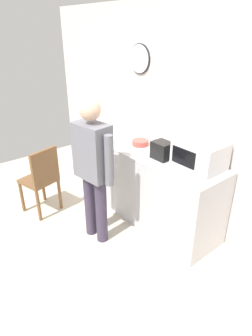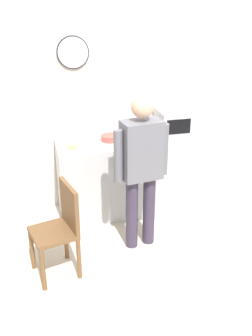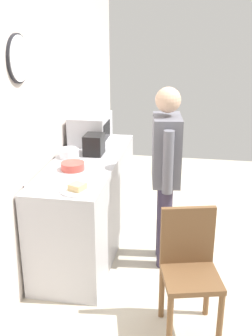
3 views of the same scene
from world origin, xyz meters
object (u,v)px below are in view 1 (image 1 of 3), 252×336
at_px(fork_utensil, 133,133).
at_px(spoon_utensil, 147,152).
at_px(wooden_chair, 42,178).
at_px(toaster, 162,150).
at_px(microwave, 200,154).
at_px(cereal_bowl, 166,147).
at_px(sandwich_plate, 107,137).
at_px(salad_bowl, 140,143).
at_px(person_standing, 93,164).

height_order(fork_utensil, spoon_utensil, same).
bearing_deg(wooden_chair, toaster, 40.01).
bearing_deg(fork_utensil, microwave, -7.15).
bearing_deg(cereal_bowl, spoon_utensil, -110.89).
bearing_deg(toaster, spoon_utensil, -175.10).
xyz_separation_m(microwave, wooden_chair, (-1.59, -1.13, -0.57)).
distance_m(sandwich_plate, toaster, 0.94).
height_order(salad_bowl, person_standing, person_standing).
xyz_separation_m(sandwich_plate, wooden_chair, (-0.25, -0.90, -0.43)).
bearing_deg(salad_bowl, sandwich_plate, -159.24).
xyz_separation_m(cereal_bowl, fork_utensil, (-0.73, 0.09, -0.04)).
bearing_deg(wooden_chair, spoon_utensil, 45.60).
distance_m(microwave, fork_utensil, 1.30).
relative_size(fork_utensil, wooden_chair, 0.18).
xyz_separation_m(microwave, sandwich_plate, (-1.35, -0.23, -0.13)).
distance_m(sandwich_plate, fork_utensil, 0.40).
distance_m(microwave, toaster, 0.44).
distance_m(cereal_bowl, spoon_utensil, 0.25).
xyz_separation_m(sandwich_plate, person_standing, (0.62, -0.64, 0.02)).
bearing_deg(spoon_utensil, person_standing, -96.44).
xyz_separation_m(sandwich_plate, fork_utensil, (0.06, 0.39, -0.02)).
xyz_separation_m(sandwich_plate, cereal_bowl, (0.79, 0.31, 0.02)).
bearing_deg(wooden_chair, microwave, 35.35).
bearing_deg(fork_utensil, sandwich_plate, -99.31).
xyz_separation_m(microwave, person_standing, (-0.72, -0.87, -0.11)).
height_order(spoon_utensil, wooden_chair, spoon_utensil).
relative_size(fork_utensil, person_standing, 0.10).
bearing_deg(person_standing, toaster, 67.11).
distance_m(microwave, person_standing, 1.14).
relative_size(salad_bowl, toaster, 0.96).
bearing_deg(person_standing, wooden_chair, -163.59).
distance_m(salad_bowl, wooden_chair, 1.37).
bearing_deg(sandwich_plate, person_standing, -45.72).
bearing_deg(microwave, sandwich_plate, -170.15).
distance_m(fork_utensil, person_standing, 1.18).
relative_size(sandwich_plate, fork_utensil, 1.57).
bearing_deg(spoon_utensil, toaster, 4.90).
relative_size(salad_bowl, cereal_bowl, 1.11).
xyz_separation_m(microwave, toaster, (-0.41, -0.14, -0.05)).
xyz_separation_m(microwave, spoon_utensil, (-0.64, -0.16, -0.15)).
distance_m(cereal_bowl, person_standing, 0.96).
distance_m(microwave, salad_bowl, 0.88).
bearing_deg(sandwich_plate, spoon_utensil, 6.14).
distance_m(microwave, sandwich_plate, 1.37).
relative_size(spoon_utensil, person_standing, 0.10).
xyz_separation_m(cereal_bowl, wooden_chair, (-1.04, -1.21, -0.46)).
height_order(microwave, toaster, microwave).
bearing_deg(wooden_chair, person_standing, 16.41).
bearing_deg(toaster, fork_utensil, 161.04).
relative_size(cereal_bowl, wooden_chair, 0.20).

